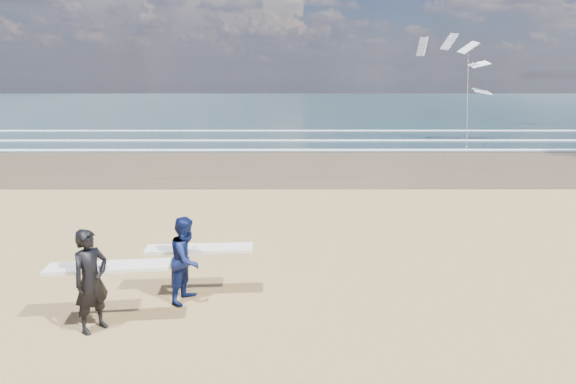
{
  "coord_description": "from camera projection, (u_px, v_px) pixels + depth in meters",
  "views": [
    {
      "loc": [
        3.4,
        -8.09,
        4.47
      ],
      "look_at": [
        3.43,
        6.0,
        1.26
      ],
      "focal_mm": 32.0,
      "sensor_mm": 36.0,
      "label": 1
    }
  ],
  "objects": [
    {
      "name": "ocean",
      "position": [
        394.0,
        105.0,
        79.11
      ],
      "size": [
        220.0,
        100.0,
        0.02
      ],
      "primitive_type": "cube",
      "color": "#1A3139",
      "rests_on": "ground"
    },
    {
      "name": "kite_1",
      "position": [
        468.0,
        78.0,
        33.95
      ],
      "size": [
        6.23,
        4.79,
        7.53
      ],
      "color": "slate",
      "rests_on": "ground"
    },
    {
      "name": "surfer_far",
      "position": [
        188.0,
        258.0,
        10.31
      ],
      "size": [
        2.23,
        1.19,
        1.75
      ],
      "color": "#0D184A",
      "rests_on": "ground"
    },
    {
      "name": "foam_breakers",
      "position": [
        521.0,
        139.0,
        36.3
      ],
      "size": [
        220.0,
        11.7,
        0.05
      ],
      "color": "white",
      "rests_on": "ground"
    },
    {
      "name": "surfer_near",
      "position": [
        93.0,
        279.0,
        9.07
      ],
      "size": [
        2.25,
        1.14,
        1.88
      ],
      "color": "black",
      "rests_on": "ground"
    }
  ]
}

